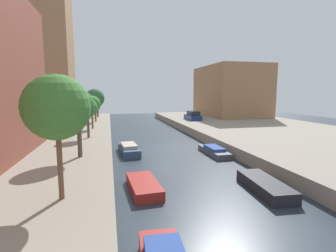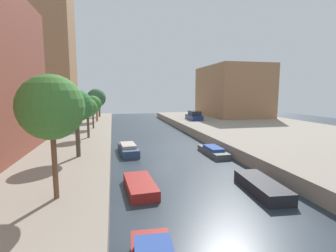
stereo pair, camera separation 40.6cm
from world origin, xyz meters
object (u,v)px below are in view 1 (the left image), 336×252
Objects in this scene: street_tree_3 at (92,105)px; street_tree_5 at (97,102)px; low_block_right at (230,91)px; parked_car at (193,116)px; moored_boat_left_1 at (144,186)px; apartment_tower_far at (38,53)px; street_tree_0 at (57,108)px; moored_boat_left_2 at (129,149)px; moored_boat_right_2 at (214,151)px; moored_boat_right_1 at (265,186)px; street_tree_2 at (87,108)px; street_tree_4 at (95,98)px; street_tree_1 at (78,106)px.

street_tree_5 is at bearing 90.00° from street_tree_3.
parked_car is (-9.55, -5.81, -4.14)m from low_block_right.
moored_boat_left_1 is (3.86, -19.21, -3.74)m from street_tree_3.
apartment_tower_far is 27.15m from parked_car.
street_tree_0 is 12.95m from moored_boat_left_2.
street_tree_3 reaches higher than moored_boat_right_2.
moored_boat_right_2 is (11.15, 9.52, -4.59)m from street_tree_0.
street_tree_5 is at bearing 18.45° from apartment_tower_far.
street_tree_5 reaches higher than moored_boat_right_1.
street_tree_0 is at bearing -139.53° from moored_boat_right_2.
street_tree_2 is (-25.20, -19.44, -1.79)m from low_block_right.
street_tree_4 is (0.00, 14.60, 0.66)m from street_tree_2.
moored_boat_left_2 is at bearing -61.42° from apartment_tower_far.
street_tree_2 is at bearing -65.77° from apartment_tower_far.
apartment_tower_far is at bearing 111.58° from moored_boat_left_1.
street_tree_5 is 0.85× the size of moored_boat_right_2.
street_tree_1 reaches higher than moored_boat_left_2.
low_block_right is at bearing 53.81° from street_tree_0.
street_tree_3 is 0.93× the size of moored_boat_right_2.
parked_car is at bearing 23.75° from street_tree_3.
moored_boat_left_2 is (3.73, 4.29, -4.17)m from street_tree_1.
moored_boat_left_2 is 1.01× the size of moored_boat_right_2.
street_tree_2 is 0.93× the size of moored_boat_right_1.
street_tree_5 is (8.80, 2.93, -8.04)m from apartment_tower_far.
street_tree_3 is at bearing 132.36° from moored_boat_right_2.
street_tree_4 is at bearing 90.00° from street_tree_1.
street_tree_4 is at bearing 90.00° from street_tree_3.
moored_boat_right_2 is at bearing -26.18° from street_tree_2.
moored_boat_left_1 is (3.86, -34.94, -3.52)m from street_tree_5.
moored_boat_right_1 is at bearing -53.45° from street_tree_2.
parked_car is at bearing 61.34° from street_tree_0.
street_tree_4 reaches higher than street_tree_5.
apartment_tower_far reaches higher than moored_boat_right_2.
street_tree_3 reaches higher than parked_car.
moored_boat_right_2 is (11.15, -27.96, -3.49)m from street_tree_5.
moored_boat_right_1 is (10.47, 0.88, -4.57)m from street_tree_0.
apartment_tower_far is 36.32m from street_tree_0.
street_tree_4 is 1.34× the size of street_tree_5.
low_block_right is 31.88m from street_tree_2.
moored_boat_left_1 is at bearing -83.69° from street_tree_5.
apartment_tower_far is 5.06× the size of moored_boat_right_1.
moored_boat_right_1 is at bearing 4.82° from street_tree_0.
moored_boat_left_1 is 0.87× the size of moored_boat_right_1.
moored_boat_left_2 is at bearing -78.34° from street_tree_4.
parked_car is 0.96× the size of moored_boat_right_2.
street_tree_3 is 1.09× the size of street_tree_5.
moored_boat_left_2 is at bearing 164.63° from moored_boat_right_2.
street_tree_4 is 15.97m from parked_car.
street_tree_5 reaches higher than moored_boat_right_2.
street_tree_1 is 7.46m from moored_boat_left_1.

